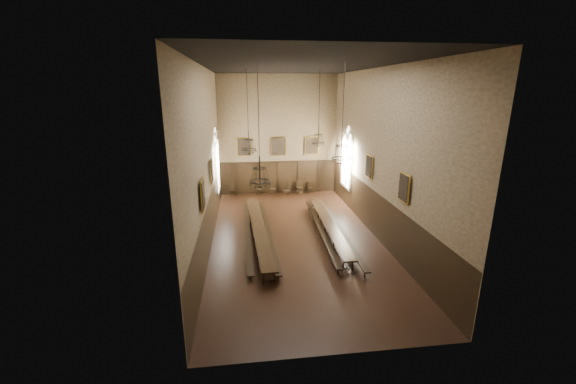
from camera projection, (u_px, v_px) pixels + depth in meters
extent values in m
cube|color=black|center=(295.00, 238.00, 19.49)|extent=(9.00, 18.00, 0.02)
cube|color=black|center=(296.00, 65.00, 16.96)|extent=(9.00, 18.00, 0.02)
cube|color=#8E7C57|center=(278.00, 136.00, 26.81)|extent=(9.00, 0.02, 9.00)
cube|color=#8E7C57|center=(343.00, 219.00, 9.65)|extent=(9.00, 0.02, 9.00)
cube|color=#8E7C57|center=(206.00, 160.00, 17.69)|extent=(0.02, 18.00, 9.00)
cube|color=#8E7C57|center=(379.00, 156.00, 18.77)|extent=(0.02, 18.00, 9.00)
cube|color=black|center=(259.00, 227.00, 19.02)|extent=(1.19, 10.16, 0.07)
cube|color=black|center=(329.00, 223.00, 19.72)|extent=(0.90, 9.23, 0.06)
cube|color=black|center=(248.00, 232.00, 19.25)|extent=(0.40, 9.69, 0.05)
cube|color=black|center=(268.00, 230.00, 19.42)|extent=(0.50, 10.07, 0.05)
cube|color=black|center=(320.00, 228.00, 19.78)|extent=(0.62, 9.54, 0.05)
cube|color=black|center=(340.00, 228.00, 19.78)|extent=(0.62, 10.20, 0.05)
cube|color=black|center=(233.00, 190.00, 27.11)|extent=(0.48, 0.48, 0.05)
cube|color=black|center=(233.00, 187.00, 27.21)|extent=(0.39, 0.13, 0.47)
cube|color=black|center=(259.00, 189.00, 27.34)|extent=(0.51, 0.51, 0.05)
cube|color=black|center=(259.00, 186.00, 27.44)|extent=(0.39, 0.16, 0.48)
cube|color=black|center=(273.00, 189.00, 27.49)|extent=(0.47, 0.47, 0.05)
cube|color=black|center=(273.00, 185.00, 27.58)|extent=(0.40, 0.12, 0.48)
cube|color=black|center=(286.00, 189.00, 27.49)|extent=(0.43, 0.43, 0.05)
cube|color=black|center=(286.00, 185.00, 27.58)|extent=(0.40, 0.08, 0.47)
cube|color=black|center=(300.00, 188.00, 27.65)|extent=(0.48, 0.48, 0.05)
cube|color=black|center=(299.00, 184.00, 27.75)|extent=(0.44, 0.08, 0.52)
cube|color=black|center=(310.00, 188.00, 27.85)|extent=(0.44, 0.44, 0.05)
cube|color=black|center=(310.00, 185.00, 27.94)|extent=(0.38, 0.10, 0.45)
cylinder|color=black|center=(247.00, 100.00, 19.91)|extent=(0.03, 0.03, 3.42)
torus|color=black|center=(249.00, 150.00, 20.70)|extent=(0.88, 0.88, 0.05)
torus|color=black|center=(249.00, 140.00, 20.54)|extent=(0.56, 0.56, 0.04)
cylinder|color=black|center=(249.00, 142.00, 20.56)|extent=(0.06, 0.06, 1.24)
cylinder|color=black|center=(319.00, 98.00, 20.27)|extent=(0.03, 0.03, 3.22)
torus|color=black|center=(318.00, 143.00, 20.99)|extent=(0.77, 0.77, 0.05)
torus|color=black|center=(319.00, 134.00, 20.85)|extent=(0.49, 0.49, 0.04)
cylinder|color=black|center=(318.00, 136.00, 20.88)|extent=(0.05, 0.05, 1.09)
cylinder|color=black|center=(258.00, 110.00, 14.48)|extent=(0.03, 0.03, 3.84)
torus|color=black|center=(260.00, 181.00, 15.33)|extent=(0.90, 0.90, 0.05)
torus|color=black|center=(260.00, 168.00, 15.17)|extent=(0.57, 0.57, 0.04)
cylinder|color=black|center=(260.00, 171.00, 15.20)|extent=(0.06, 0.06, 1.27)
cylinder|color=black|center=(344.00, 99.00, 14.99)|extent=(0.03, 0.03, 2.99)
torus|color=black|center=(341.00, 158.00, 15.71)|extent=(0.87, 0.87, 0.05)
torus|color=black|center=(342.00, 146.00, 15.55)|extent=(0.55, 0.55, 0.04)
cylinder|color=black|center=(342.00, 148.00, 15.58)|extent=(0.06, 0.06, 1.22)
cube|color=#BA902C|center=(244.00, 147.00, 26.60)|extent=(1.10, 0.12, 1.40)
cube|color=black|center=(244.00, 147.00, 26.60)|extent=(0.98, 0.02, 1.28)
cube|color=#BA902C|center=(278.00, 146.00, 26.91)|extent=(1.10, 0.12, 1.40)
cube|color=black|center=(278.00, 146.00, 26.91)|extent=(0.98, 0.02, 1.28)
cube|color=#BA902C|center=(312.00, 146.00, 27.22)|extent=(1.10, 0.12, 1.40)
cube|color=black|center=(312.00, 146.00, 27.22)|extent=(0.98, 0.02, 1.28)
cube|color=#BA902C|center=(212.00, 171.00, 18.88)|extent=(0.12, 1.00, 1.30)
cube|color=black|center=(212.00, 171.00, 18.88)|extent=(0.02, 0.88, 1.18)
cube|color=#BA902C|center=(203.00, 195.00, 14.59)|extent=(0.12, 1.00, 1.30)
cube|color=black|center=(203.00, 195.00, 14.59)|extent=(0.02, 0.88, 1.18)
cube|color=#BA902C|center=(369.00, 166.00, 19.93)|extent=(0.12, 1.00, 1.30)
cube|color=black|center=(369.00, 166.00, 19.93)|extent=(0.02, 0.88, 1.18)
cube|color=#BA902C|center=(404.00, 188.00, 15.65)|extent=(0.12, 1.00, 1.30)
cube|color=black|center=(404.00, 188.00, 15.65)|extent=(0.02, 0.88, 1.18)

